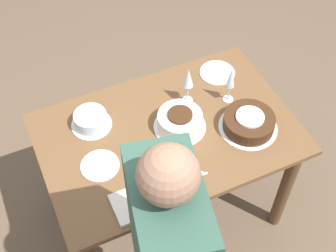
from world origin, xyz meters
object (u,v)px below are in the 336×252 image
(cake_back_decorated, at_px, (91,120))
(wine_glass_far, at_px, (188,79))
(cake_center_white, at_px, (180,121))
(cake_front_chocolate, at_px, (249,123))
(wine_glass_near, at_px, (231,79))

(cake_back_decorated, relative_size, wine_glass_far, 0.92)
(cake_center_white, distance_m, cake_back_decorated, 0.45)
(wine_glass_far, bearing_deg, cake_front_chocolate, -56.13)
(cake_center_white, distance_m, cake_front_chocolate, 0.34)
(cake_front_chocolate, bearing_deg, wine_glass_far, 123.87)
(cake_center_white, xyz_separation_m, wine_glass_far, (0.11, 0.15, 0.11))
(cake_back_decorated, bearing_deg, wine_glass_near, -10.61)
(cake_center_white, bearing_deg, cake_back_decorated, 153.94)
(cake_center_white, relative_size, cake_back_decorated, 1.29)
(cake_front_chocolate, distance_m, wine_glass_far, 0.37)
(cake_front_chocolate, height_order, wine_glass_far, wine_glass_far)
(cake_front_chocolate, xyz_separation_m, wine_glass_near, (0.00, 0.21, 0.12))
(cake_back_decorated, xyz_separation_m, wine_glass_near, (0.71, -0.13, 0.12))
(cake_back_decorated, distance_m, wine_glass_near, 0.73)
(wine_glass_near, relative_size, wine_glass_far, 1.04)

